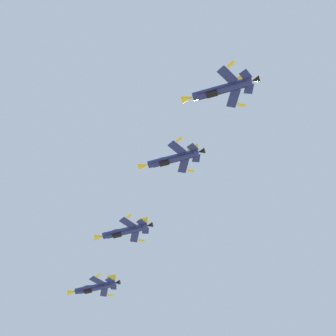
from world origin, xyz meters
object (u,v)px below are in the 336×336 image
object	(u,v)px
fighter_jet_lead	(94,287)
fighter_jet_right_wing	(172,159)
fighter_jet_left_wing	(124,231)
fighter_jet_left_outer	(221,89)

from	to	relation	value
fighter_jet_lead	fighter_jet_right_wing	distance (m)	50.44
fighter_jet_left_wing	fighter_jet_right_wing	world-z (taller)	fighter_jet_right_wing
fighter_jet_left_wing	fighter_jet_left_outer	distance (m)	48.84
fighter_jet_right_wing	fighter_jet_left_outer	xyz separation A→B (m)	(-0.57, -22.42, -4.36)
fighter_jet_lead	fighter_jet_left_wing	size ratio (longest dim) A/B	1.00
fighter_jet_left_wing	fighter_jet_left_outer	size ratio (longest dim) A/B	1.00
fighter_jet_left_wing	fighter_jet_right_wing	size ratio (longest dim) A/B	1.00
fighter_jet_lead	fighter_jet_right_wing	xyz separation A→B (m)	(-0.68, -50.44, 0.29)
fighter_jet_lead	fighter_jet_right_wing	bearing A→B (deg)	-136.64
fighter_jet_lead	fighter_jet_left_outer	xyz separation A→B (m)	(-1.25, -72.86, -4.07)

